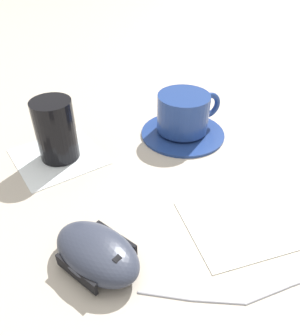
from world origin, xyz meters
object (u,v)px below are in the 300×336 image
(coffee_cup, at_px, (184,112))
(computer_mouse, at_px, (97,252))
(saucer, at_px, (183,132))
(drinking_glass, at_px, (56,130))

(coffee_cup, height_order, computer_mouse, coffee_cup)
(saucer, height_order, computer_mouse, computer_mouse)
(saucer, bearing_deg, drinking_glass, 76.66)
(saucer, relative_size, coffee_cup, 1.24)
(saucer, xyz_separation_m, coffee_cup, (0.00, -0.00, 0.04))
(saucer, xyz_separation_m, drinking_glass, (0.05, 0.21, 0.05))
(computer_mouse, bearing_deg, drinking_glass, -8.95)
(computer_mouse, relative_size, drinking_glass, 1.31)
(saucer, distance_m, coffee_cup, 0.04)
(saucer, height_order, drinking_glass, drinking_glass)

